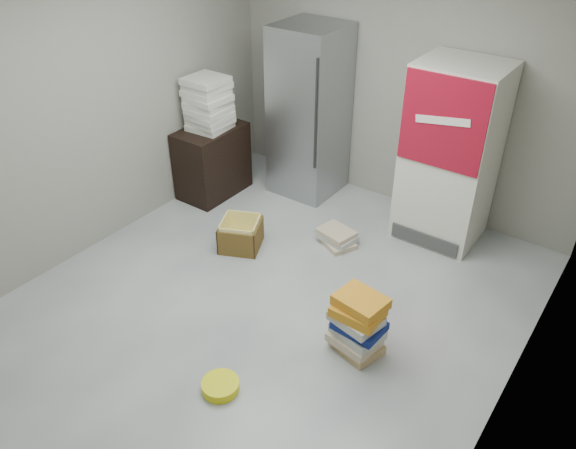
# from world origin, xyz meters

# --- Properties ---
(ground) EXTENTS (5.00, 5.00, 0.00)m
(ground) POSITION_xyz_m (0.00, 0.00, 0.00)
(ground) COLOR beige
(ground) RESTS_ON ground
(room_shell) EXTENTS (4.04, 5.04, 2.82)m
(room_shell) POSITION_xyz_m (0.00, 0.00, 1.80)
(room_shell) COLOR gray
(room_shell) RESTS_ON ground
(steel_fridge) EXTENTS (0.70, 0.72, 1.90)m
(steel_fridge) POSITION_xyz_m (-0.90, 2.13, 0.95)
(steel_fridge) COLOR #B0B2B9
(steel_fridge) RESTS_ON ground
(coke_cooler) EXTENTS (0.80, 0.73, 1.80)m
(coke_cooler) POSITION_xyz_m (0.75, 2.12, 0.90)
(coke_cooler) COLOR silver
(coke_cooler) RESTS_ON ground
(wood_shelf) EXTENTS (0.50, 0.80, 0.80)m
(wood_shelf) POSITION_xyz_m (-1.73, 1.40, 0.40)
(wood_shelf) COLOR black
(wood_shelf) RESTS_ON ground
(supply_box_stack) EXTENTS (0.45, 0.44, 0.58)m
(supply_box_stack) POSITION_xyz_m (-1.72, 1.40, 1.09)
(supply_box_stack) COLOR silver
(supply_box_stack) RESTS_ON wood_shelf
(phonebook_stack_main) EXTENTS (0.44, 0.39, 0.54)m
(phonebook_stack_main) POSITION_xyz_m (0.90, 0.15, 0.27)
(phonebook_stack_main) COLOR tan
(phonebook_stack_main) RESTS_ON ground
(phonebook_stack_side) EXTENTS (0.44, 0.40, 0.16)m
(phonebook_stack_side) POSITION_xyz_m (0.01, 1.33, 0.08)
(phonebook_stack_side) COLOR tan
(phonebook_stack_side) RESTS_ON ground
(cardboard_box) EXTENTS (0.51, 0.51, 0.31)m
(cardboard_box) POSITION_xyz_m (-0.76, 0.72, 0.13)
(cardboard_box) COLOR yellow
(cardboard_box) RESTS_ON ground
(bucket_lid) EXTENTS (0.35, 0.35, 0.07)m
(bucket_lid) POSITION_xyz_m (0.30, -0.78, 0.04)
(bucket_lid) COLOR yellow
(bucket_lid) RESTS_ON ground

